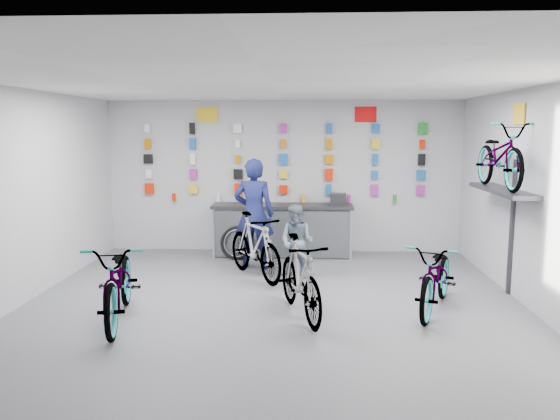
# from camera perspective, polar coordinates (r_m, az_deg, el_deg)

# --- Properties ---
(floor) EXTENTS (8.00, 8.00, 0.00)m
(floor) POSITION_cam_1_polar(r_m,az_deg,el_deg) (7.27, -1.00, -11.10)
(floor) COLOR #4B4B4F
(floor) RESTS_ON ground
(ceiling) EXTENTS (8.00, 8.00, 0.00)m
(ceiling) POSITION_cam_1_polar(r_m,az_deg,el_deg) (6.88, -1.07, 13.19)
(ceiling) COLOR white
(ceiling) RESTS_ON wall_back
(wall_back) EXTENTS (7.00, 0.00, 7.00)m
(wall_back) POSITION_cam_1_polar(r_m,az_deg,el_deg) (10.89, 0.36, 3.51)
(wall_back) COLOR silver
(wall_back) RESTS_ON floor
(wall_front) EXTENTS (7.00, 0.00, 7.00)m
(wall_front) POSITION_cam_1_polar(r_m,az_deg,el_deg) (3.02, -6.13, -9.48)
(wall_front) COLOR silver
(wall_front) RESTS_ON floor
(wall_left) EXTENTS (0.00, 8.00, 8.00)m
(wall_left) POSITION_cam_1_polar(r_m,az_deg,el_deg) (7.95, -27.09, 0.79)
(wall_left) COLOR silver
(wall_left) RESTS_ON floor
(wall_right) EXTENTS (0.00, 8.00, 8.00)m
(wall_right) POSITION_cam_1_polar(r_m,az_deg,el_deg) (7.54, 26.56, 0.46)
(wall_right) COLOR silver
(wall_right) RESTS_ON floor
(counter) EXTENTS (2.70, 0.66, 1.00)m
(counter) POSITION_cam_1_polar(r_m,az_deg,el_deg) (10.57, 0.25, -2.19)
(counter) COLOR black
(counter) RESTS_ON floor
(merch_wall) EXTENTS (5.57, 0.08, 1.56)m
(merch_wall) POSITION_cam_1_polar(r_m,az_deg,el_deg) (10.79, 0.66, 4.89)
(merch_wall) COLOR red
(merch_wall) RESTS_ON wall_back
(wall_bracket) EXTENTS (0.39, 1.90, 2.00)m
(wall_bracket) POSITION_cam_1_polar(r_m,az_deg,el_deg) (8.59, 22.30, 1.34)
(wall_bracket) COLOR #333338
(wall_bracket) RESTS_ON wall_right
(sign_left) EXTENTS (0.42, 0.02, 0.30)m
(sign_left) POSITION_cam_1_polar(r_m,az_deg,el_deg) (11.00, -7.59, 9.85)
(sign_left) COLOR yellow
(sign_left) RESTS_ON wall_back
(sign_right) EXTENTS (0.42, 0.02, 0.30)m
(sign_right) POSITION_cam_1_polar(r_m,az_deg,el_deg) (10.88, 8.94, 9.84)
(sign_right) COLOR red
(sign_right) RESTS_ON wall_back
(sign_side) EXTENTS (0.02, 0.40, 0.30)m
(sign_side) POSITION_cam_1_polar(r_m,az_deg,el_deg) (8.59, 23.71, 9.19)
(sign_side) COLOR yellow
(sign_side) RESTS_ON wall_right
(bike_left) EXTENTS (1.10, 2.12, 1.06)m
(bike_left) POSITION_cam_1_polar(r_m,az_deg,el_deg) (7.25, -16.40, -7.11)
(bike_left) COLOR gray
(bike_left) RESTS_ON floor
(bike_center) EXTENTS (0.99, 1.82, 1.05)m
(bike_center) POSITION_cam_1_polar(r_m,az_deg,el_deg) (7.13, 2.13, -7.06)
(bike_center) COLOR gray
(bike_center) RESTS_ON floor
(bike_right) EXTENTS (1.31, 1.94, 0.97)m
(bike_right) POSITION_cam_1_polar(r_m,az_deg,el_deg) (7.64, 16.11, -6.66)
(bike_right) COLOR gray
(bike_right) RESTS_ON floor
(bike_service) EXTENTS (1.37, 1.78, 1.07)m
(bike_service) POSITION_cam_1_polar(r_m,az_deg,el_deg) (8.97, -2.65, -3.78)
(bike_service) COLOR gray
(bike_service) RESTS_ON floor
(bike_wall) EXTENTS (0.63, 1.80, 0.95)m
(bike_wall) POSITION_cam_1_polar(r_m,az_deg,el_deg) (8.52, 22.02, 5.28)
(bike_wall) COLOR gray
(bike_wall) RESTS_ON wall_bracket
(clerk) EXTENTS (0.75, 0.53, 1.94)m
(clerk) POSITION_cam_1_polar(r_m,az_deg,el_deg) (9.54, -2.74, -0.40)
(clerk) COLOR #131847
(clerk) RESTS_ON floor
(customer) EXTENTS (0.72, 0.66, 1.22)m
(customer) POSITION_cam_1_polar(r_m,az_deg,el_deg) (8.95, 1.78, -3.33)
(customer) COLOR slate
(customer) RESTS_ON floor
(spare_wheel) EXTENTS (0.67, 0.30, 0.64)m
(spare_wheel) POSITION_cam_1_polar(r_m,az_deg,el_deg) (10.31, -4.45, -3.46)
(spare_wheel) COLOR black
(spare_wheel) RESTS_ON floor
(register) EXTENTS (0.32, 0.34, 0.22)m
(register) POSITION_cam_1_polar(r_m,az_deg,el_deg) (10.49, 6.10, 1.13)
(register) COLOR black
(register) RESTS_ON counter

